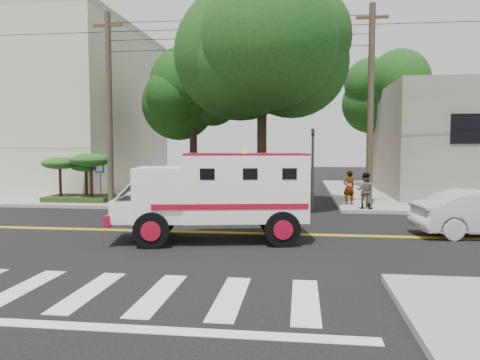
# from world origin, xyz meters

# --- Properties ---
(ground) EXTENTS (100.00, 100.00, 0.00)m
(ground) POSITION_xyz_m (0.00, 0.00, 0.00)
(ground) COLOR black
(ground) RESTS_ON ground
(sidewalk_ne) EXTENTS (17.00, 17.00, 0.15)m
(sidewalk_ne) POSITION_xyz_m (13.50, 13.50, 0.07)
(sidewalk_ne) COLOR gray
(sidewalk_ne) RESTS_ON ground
(sidewalk_nw) EXTENTS (17.00, 17.00, 0.15)m
(sidewalk_nw) POSITION_xyz_m (-13.50, 13.50, 0.07)
(sidewalk_nw) COLOR gray
(sidewalk_nw) RESTS_ON ground
(building_left) EXTENTS (16.00, 14.00, 10.00)m
(building_left) POSITION_xyz_m (-15.50, 15.00, 5.15)
(building_left) COLOR beige
(building_left) RESTS_ON sidewalk_nw
(utility_pole_left) EXTENTS (0.28, 0.28, 9.00)m
(utility_pole_left) POSITION_xyz_m (-5.60, 6.00, 4.50)
(utility_pole_left) COLOR #382D23
(utility_pole_left) RESTS_ON ground
(utility_pole_right) EXTENTS (0.28, 0.28, 9.00)m
(utility_pole_right) POSITION_xyz_m (6.30, 6.20, 4.50)
(utility_pole_right) COLOR #382D23
(utility_pole_right) RESTS_ON ground
(tree_main) EXTENTS (6.08, 5.70, 9.85)m
(tree_main) POSITION_xyz_m (1.94, 6.21, 7.20)
(tree_main) COLOR black
(tree_main) RESTS_ON ground
(tree_left) EXTENTS (4.48, 4.20, 7.70)m
(tree_left) POSITION_xyz_m (-2.68, 11.79, 5.73)
(tree_left) COLOR black
(tree_left) RESTS_ON ground
(tree_right) EXTENTS (4.80, 4.50, 8.20)m
(tree_right) POSITION_xyz_m (8.84, 15.77, 6.09)
(tree_right) COLOR black
(tree_right) RESTS_ON ground
(traffic_signal) EXTENTS (0.15, 0.18, 3.60)m
(traffic_signal) POSITION_xyz_m (3.80, 5.60, 2.23)
(traffic_signal) COLOR #3F3F42
(traffic_signal) RESTS_ON ground
(accessibility_sign) EXTENTS (0.45, 0.10, 2.02)m
(accessibility_sign) POSITION_xyz_m (-6.20, 6.17, 1.37)
(accessibility_sign) COLOR #3F3F42
(accessibility_sign) RESTS_ON ground
(palm_planter) EXTENTS (3.52, 2.63, 2.36)m
(palm_planter) POSITION_xyz_m (-7.44, 6.62, 1.65)
(palm_planter) COLOR #1E3314
(palm_planter) RESTS_ON sidewalk_nw
(armored_truck) EXTENTS (6.06, 3.17, 2.63)m
(armored_truck) POSITION_xyz_m (0.88, -1.20, 1.50)
(armored_truck) COLOR white
(armored_truck) RESTS_ON ground
(pedestrian_a) EXTENTS (0.67, 0.56, 1.57)m
(pedestrian_a) POSITION_xyz_m (5.50, 6.97, 0.93)
(pedestrian_a) COLOR gray
(pedestrian_a) RESTS_ON sidewalk_ne
(pedestrian_b) EXTENTS (0.92, 0.82, 1.56)m
(pedestrian_b) POSITION_xyz_m (6.04, 5.50, 0.93)
(pedestrian_b) COLOR gray
(pedestrian_b) RESTS_ON sidewalk_ne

